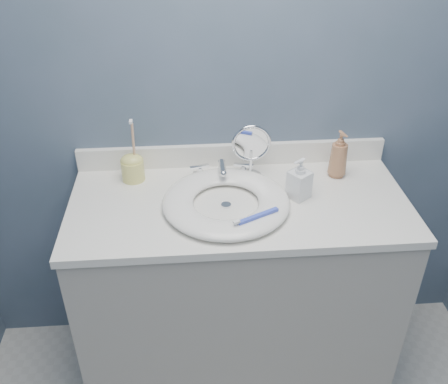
{
  "coord_description": "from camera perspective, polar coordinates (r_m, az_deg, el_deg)",
  "views": [
    {
      "loc": [
        -0.17,
        -0.5,
        1.88
      ],
      "look_at": [
        -0.06,
        0.94,
        0.94
      ],
      "focal_mm": 40.0,
      "sensor_mm": 36.0,
      "label": 1
    }
  ],
  "objects": [
    {
      "name": "basin",
      "position": [
        1.75,
        0.24,
        -1.11
      ],
      "size": [
        0.45,
        0.45,
        0.04
      ],
      "primitive_type": null,
      "color": "white",
      "rests_on": "countertop"
    },
    {
      "name": "vanity_cabinet",
      "position": [
        2.08,
        1.54,
        -11.43
      ],
      "size": [
        1.2,
        0.55,
        0.85
      ],
      "primitive_type": "cube",
      "color": "#ADA79E",
      "rests_on": "ground"
    },
    {
      "name": "back_wall",
      "position": [
        1.89,
        1.02,
        11.82
      ],
      "size": [
        2.2,
        0.02,
        2.4
      ],
      "primitive_type": "cube",
      "color": "#465869",
      "rests_on": "ground"
    },
    {
      "name": "soap_bottle_amber",
      "position": [
        1.94,
        13.0,
        4.23
      ],
      "size": [
        0.09,
        0.09,
        0.19
      ],
      "primitive_type": "imported",
      "rotation": [
        0.0,
        0.0,
        0.27
      ],
      "color": "#A56E4A",
      "rests_on": "countertop"
    },
    {
      "name": "countertop",
      "position": [
        1.8,
        1.74,
        -1.4
      ],
      "size": [
        1.22,
        0.57,
        0.03
      ],
      "primitive_type": "cube",
      "color": "white",
      "rests_on": "vanity_cabinet"
    },
    {
      "name": "drain",
      "position": [
        1.76,
        0.23,
        -1.52
      ],
      "size": [
        0.04,
        0.04,
        0.01
      ],
      "primitive_type": "cylinder",
      "color": "silver",
      "rests_on": "countertop"
    },
    {
      "name": "faucet",
      "position": [
        1.91,
        -0.25,
        2.41
      ],
      "size": [
        0.25,
        0.13,
        0.07
      ],
      "color": "silver",
      "rests_on": "countertop"
    },
    {
      "name": "toothbrush_lying",
      "position": [
        1.64,
        3.74,
        -2.82
      ],
      "size": [
        0.16,
        0.09,
        0.02
      ],
      "rotation": [
        0.0,
        0.0,
        0.47
      ],
      "color": "blue",
      "rests_on": "basin"
    },
    {
      "name": "makeup_mirror",
      "position": [
        1.87,
        3.13,
        4.9
      ],
      "size": [
        0.15,
        0.08,
        0.22
      ],
      "rotation": [
        0.0,
        0.0,
        0.02
      ],
      "color": "silver",
      "rests_on": "countertop"
    },
    {
      "name": "soap_bottle_clear",
      "position": [
        1.79,
        8.64,
        1.54
      ],
      "size": [
        0.1,
        0.1,
        0.16
      ],
      "primitive_type": "imported",
      "rotation": [
        0.0,
        0.0,
        -0.93
      ],
      "color": "white",
      "rests_on": "countertop"
    },
    {
      "name": "backsplash",
      "position": [
        1.99,
        0.98,
        4.3
      ],
      "size": [
        1.22,
        0.02,
        0.09
      ],
      "primitive_type": "cube",
      "color": "white",
      "rests_on": "countertop"
    },
    {
      "name": "toothbrush_holder",
      "position": [
        1.92,
        -10.41,
        2.9
      ],
      "size": [
        0.09,
        0.09,
        0.25
      ],
      "rotation": [
        0.0,
        0.0,
        0.33
      ],
      "color": "#E2DC71",
      "rests_on": "countertop"
    }
  ]
}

